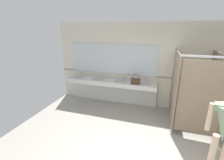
# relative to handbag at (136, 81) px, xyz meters

# --- Properties ---
(wall_back) EXTENTS (7.66, 0.12, 2.74)m
(wall_back) POSITION_rel_handbag_xyz_m (0.98, 0.50, 0.38)
(wall_back) COLOR beige
(wall_back) RESTS_ON ground_plane
(wall_back_tile_band) EXTENTS (7.66, 0.01, 0.06)m
(wall_back_tile_band) POSITION_rel_handbag_xyz_m (0.98, 0.44, 0.06)
(wall_back_tile_band) COLOR #9E937F
(wall_back_tile_band) RESTS_ON wall_back
(vanity_counter) EXTENTS (3.13, 0.56, 1.00)m
(vanity_counter) POSITION_rel_handbag_xyz_m (-0.90, 0.23, -0.34)
(vanity_counter) COLOR silver
(vanity_counter) RESTS_ON ground_plane
(mirror_panel) EXTENTS (3.03, 0.02, 1.02)m
(mirror_panel) POSITION_rel_handbag_xyz_m (-0.90, 0.43, 0.56)
(mirror_panel) COLOR silver
(mirror_panel) RESTS_ON wall_back
(bathroom_stalls) EXTENTS (2.02, 1.49, 2.01)m
(bathroom_stalls) POSITION_rel_handbag_xyz_m (2.08, -0.52, 0.06)
(bathroom_stalls) COLOR #84705B
(bathroom_stalls) RESTS_ON ground_plane
(handbag) EXTENTS (0.28, 0.10, 0.33)m
(handbag) POSITION_rel_handbag_xyz_m (0.00, 0.00, 0.00)
(handbag) COLOR #3F2D1E
(handbag) RESTS_ON vanity_counter
(soap_dispenser) EXTENTS (0.07, 0.07, 0.22)m
(soap_dispenser) POSITION_rel_handbag_xyz_m (-0.30, 0.31, -0.01)
(soap_dispenser) COLOR white
(soap_dispenser) RESTS_ON vanity_counter
(floor_drain_cover) EXTENTS (0.14, 0.14, 0.01)m
(floor_drain_cover) POSITION_rel_handbag_xyz_m (0.85, -1.66, -0.99)
(floor_drain_cover) COLOR #B7BABF
(floor_drain_cover) RESTS_ON ground_plane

